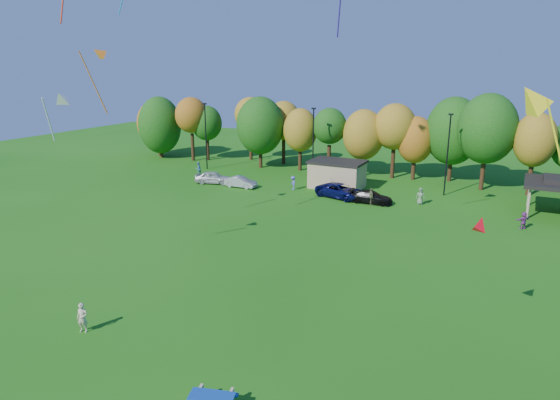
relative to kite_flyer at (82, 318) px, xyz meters
The scene contains 18 objects.
ground 11.00m from the kite_flyer, ahead, with size 160.00×160.00×0.00m, color #19600F.
tree_line 46.31m from the kite_flyer, 77.55° to the left, with size 93.57×10.55×11.15m.
lamp_posts 41.71m from the kite_flyer, 71.82° to the left, with size 64.50×0.25×9.09m.
utility_building 37.46m from the kite_flyer, 88.55° to the left, with size 6.30×4.30×3.25m.
kite_flyer is the anchor object (origin of this frame).
car_a 35.19m from the kite_flyer, 112.33° to the left, with size 1.78×4.43×1.51m, color silver.
car_b 33.69m from the kite_flyer, 106.07° to the left, with size 1.36×3.90×1.28m, color #ACABB1.
car_c 33.33m from the kite_flyer, 85.01° to the left, with size 2.56×5.56×1.55m, color #0C0F4B.
car_d 33.24m from the kite_flyer, 78.64° to the left, with size 1.86×4.57×1.33m, color black.
far_person_0 36.22m from the kite_flyer, 71.78° to the left, with size 0.88×0.57×1.79m, color #688A5E.
far_person_1 37.07m from the kite_flyer, 55.13° to the left, with size 1.48×0.47×1.60m, color #923D91.
far_person_2 39.85m from the kite_flyer, 116.55° to the left, with size 0.85×0.66×1.75m, color #5593BD.
far_person_3 34.28m from the kite_flyer, 95.46° to the left, with size 1.05×0.60×1.63m, color #575AC0.
far_person_4 32.60m from the kite_flyer, 78.02° to the left, with size 1.06×0.44×1.81m, color #636B41.
kite_2 21.60m from the kite_flyer, 23.74° to the left, with size 1.15×1.31×1.07m.
kite_3 14.14m from the kite_flyer, 138.87° to the left, with size 1.49×2.15×3.45m.
kite_4 25.53m from the kite_flyer, 23.96° to the left, with size 3.46×2.20×5.62m.
kite_5 21.64m from the kite_flyer, 128.60° to the left, with size 1.74×3.03×5.29m.
Camera 1 is at (9.78, -16.59, 14.36)m, focal length 32.00 mm.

